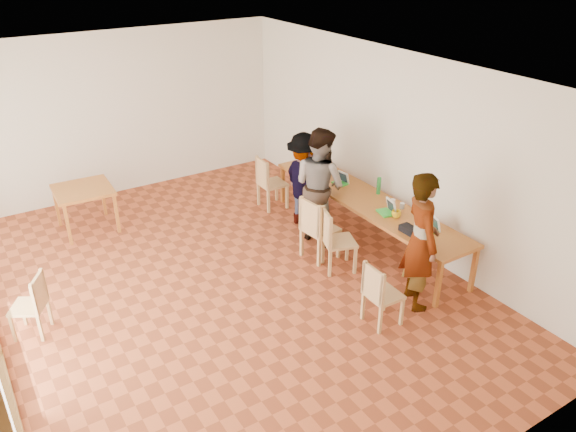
% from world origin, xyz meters
% --- Properties ---
extents(ground, '(8.00, 8.00, 0.00)m').
position_xyz_m(ground, '(0.00, 0.00, 0.00)').
color(ground, '#AA4D29').
rests_on(ground, ground).
extents(wall_back, '(6.00, 0.10, 3.00)m').
position_xyz_m(wall_back, '(0.00, 4.00, 1.50)').
color(wall_back, beige).
rests_on(wall_back, ground).
extents(wall_front, '(6.00, 0.10, 3.00)m').
position_xyz_m(wall_front, '(0.00, -4.00, 1.50)').
color(wall_front, beige).
rests_on(wall_front, ground).
extents(wall_right, '(0.10, 8.00, 3.00)m').
position_xyz_m(wall_right, '(3.00, 0.00, 1.50)').
color(wall_right, beige).
rests_on(wall_right, ground).
extents(ceiling, '(6.00, 8.00, 0.04)m').
position_xyz_m(ceiling, '(0.00, 0.00, 3.02)').
color(ceiling, white).
rests_on(ceiling, wall_back).
extents(communal_table, '(0.80, 4.00, 0.75)m').
position_xyz_m(communal_table, '(2.50, -0.05, 0.70)').
color(communal_table, '#B96529').
rests_on(communal_table, ground).
extents(side_table, '(0.90, 0.90, 0.75)m').
position_xyz_m(side_table, '(-1.18, 2.74, 0.67)').
color(side_table, '#B96529').
rests_on(side_table, ground).
extents(chair_near, '(0.42, 0.42, 0.47)m').
position_xyz_m(chair_near, '(1.24, -1.85, 0.54)').
color(chair_near, tan).
rests_on(chair_near, ground).
extents(chair_mid, '(0.57, 0.57, 0.51)m').
position_xyz_m(chair_mid, '(1.55, -0.48, 0.59)').
color(chair_mid, tan).
rests_on(chair_mid, ground).
extents(chair_far, '(0.52, 0.52, 0.53)m').
position_xyz_m(chair_far, '(1.50, -0.10, 0.62)').
color(chair_far, tan).
rests_on(chair_far, ground).
extents(chair_empty, '(0.46, 0.46, 0.51)m').
position_xyz_m(chair_empty, '(1.80, 1.82, 0.59)').
color(chair_empty, tan).
rests_on(chair_empty, ground).
extents(chair_spare, '(0.53, 0.53, 0.44)m').
position_xyz_m(chair_spare, '(-2.42, 0.27, 0.51)').
color(chair_spare, tan).
rests_on(chair_spare, ground).
extents(person_near, '(0.68, 0.81, 1.90)m').
position_xyz_m(person_near, '(1.99, -1.75, 0.95)').
color(person_near, gray).
rests_on(person_near, ground).
extents(person_mid, '(0.87, 1.03, 1.87)m').
position_xyz_m(person_mid, '(1.94, 0.43, 0.94)').
color(person_mid, gray).
rests_on(person_mid, ground).
extents(person_far, '(0.73, 1.12, 1.63)m').
position_xyz_m(person_far, '(1.99, 0.93, 0.82)').
color(person_far, gray).
rests_on(person_far, ground).
extents(laptop_near, '(0.27, 0.29, 0.20)m').
position_xyz_m(laptop_near, '(2.63, -1.35, 0.81)').
color(laptop_near, green).
rests_on(laptop_near, communal_table).
extents(laptop_mid, '(0.27, 0.30, 0.22)m').
position_xyz_m(laptop_mid, '(2.46, -0.62, 0.81)').
color(laptop_mid, green).
rests_on(laptop_mid, communal_table).
extents(laptop_far, '(0.24, 0.26, 0.20)m').
position_xyz_m(laptop_far, '(2.54, 0.63, 0.81)').
color(laptop_far, green).
rests_on(laptop_far, communal_table).
extents(yellow_mug, '(0.17, 0.17, 0.11)m').
position_xyz_m(yellow_mug, '(2.46, -0.79, 0.81)').
color(yellow_mug, gold).
rests_on(yellow_mug, communal_table).
extents(green_bottle, '(0.07, 0.07, 0.28)m').
position_xyz_m(green_bottle, '(2.78, -0.01, 0.89)').
color(green_bottle, '#247F31').
rests_on(green_bottle, communal_table).
extents(clear_glass, '(0.07, 0.07, 0.09)m').
position_xyz_m(clear_glass, '(2.74, -0.62, 0.80)').
color(clear_glass, silver).
rests_on(clear_glass, communal_table).
extents(condiment_cup, '(0.08, 0.08, 0.06)m').
position_xyz_m(condiment_cup, '(2.75, -0.39, 0.78)').
color(condiment_cup, white).
rests_on(condiment_cup, communal_table).
extents(pink_phone, '(0.05, 0.10, 0.01)m').
position_xyz_m(pink_phone, '(2.59, 1.78, 0.76)').
color(pink_phone, '#D0377B').
rests_on(pink_phone, communal_table).
extents(black_pouch, '(0.16, 0.26, 0.09)m').
position_xyz_m(black_pouch, '(2.29, -1.24, 0.80)').
color(black_pouch, black).
rests_on(black_pouch, communal_table).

